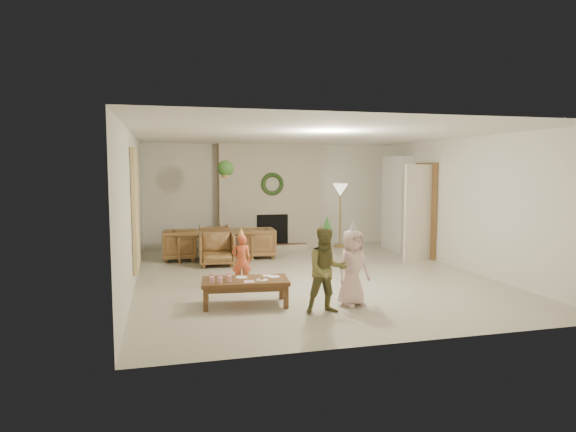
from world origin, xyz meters
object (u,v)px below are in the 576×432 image
object	(u,v)px
dining_table	(215,245)
dining_chair_near	(217,249)
child_red	(241,261)
child_pink	(353,267)
dining_chair_right	(258,243)
dining_chair_left	(180,245)
dining_chair_far	(214,239)
coffee_table_top	(245,281)
child_plaid	(327,270)

from	to	relation	value
dining_table	dining_chair_near	xyz separation A→B (m)	(-0.05, -0.73, 0.03)
child_red	child_pink	distance (m)	1.96
dining_table	child_pink	size ratio (longest dim) A/B	1.54
dining_chair_right	dining_chair_near	bearing A→B (deg)	-51.34
child_pink	dining_chair_left	bearing A→B (deg)	98.49
dining_chair_far	coffee_table_top	distance (m)	4.40
dining_table	dining_chair_left	xyz separation A→B (m)	(-0.73, 0.05, 0.03)
dining_chair_left	child_pink	world-z (taller)	child_pink
dining_table	child_red	distance (m)	2.64
dining_table	child_plaid	xyz separation A→B (m)	(1.02, -4.32, 0.29)
dining_table	child_red	xyz separation A→B (m)	(0.15, -2.63, 0.14)
coffee_table_top	child_red	bearing A→B (deg)	89.79
coffee_table_top	child_red	distance (m)	1.06
dining_chair_far	dining_chair_left	world-z (taller)	same
dining_table	child_plaid	world-z (taller)	child_plaid
coffee_table_top	child_plaid	xyz separation A→B (m)	(0.99, -0.64, 0.24)
coffee_table_top	dining_chair_far	bearing A→B (deg)	95.78
dining_chair_right	coffee_table_top	size ratio (longest dim) A/B	0.59
child_red	child_pink	world-z (taller)	child_pink
dining_chair_near	child_pink	xyz separation A→B (m)	(1.54, -3.33, 0.22)
dining_table	coffee_table_top	distance (m)	3.67
dining_chair_near	dining_chair_left	world-z (taller)	same
dining_chair_near	child_plaid	distance (m)	3.75
coffee_table_top	child_red	size ratio (longest dim) A/B	1.39
dining_chair_left	dining_chair_far	bearing A→B (deg)	-45.00
dining_chair_far	child_pink	bearing A→B (deg)	110.49
dining_chair_near	coffee_table_top	world-z (taller)	dining_chair_near
dining_chair_left	child_red	world-z (taller)	child_red
dining_chair_far	dining_chair_left	size ratio (longest dim) A/B	1.00
dining_table	child_red	world-z (taller)	child_red
dining_table	dining_chair_far	distance (m)	0.73
dining_chair_left	child_plaid	size ratio (longest dim) A/B	0.61
coffee_table_top	child_plaid	distance (m)	1.20
dining_chair_left	child_pink	distance (m)	4.66
dining_chair_near	dining_chair_far	world-z (taller)	same
dining_chair_far	dining_chair_right	world-z (taller)	same
dining_chair_near	child_red	distance (m)	1.92
child_pink	dining_chair_near	bearing A→B (deg)	94.90
dining_chair_left	child_red	distance (m)	2.81
dining_chair_far	dining_chair_left	bearing A→B (deg)	45.00
dining_chair_near	dining_chair_left	distance (m)	1.03
dining_chair_left	dining_chair_right	bearing A→B (deg)	-90.00
dining_table	child_red	size ratio (longest dim) A/B	1.92
child_pink	dining_chair_right	bearing A→B (deg)	78.42
dining_chair_far	coffee_table_top	xyz separation A→B (m)	(-0.01, -4.40, 0.02)
coffee_table_top	child_pink	size ratio (longest dim) A/B	1.12
dining_chair_right	child_plaid	xyz separation A→B (m)	(0.11, -4.26, 0.26)
dining_table	dining_chair_right	distance (m)	0.91
child_red	dining_chair_left	bearing A→B (deg)	-66.94
dining_chair_far	child_plaid	world-z (taller)	child_plaid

